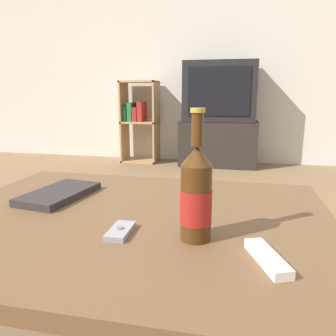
% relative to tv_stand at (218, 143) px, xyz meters
% --- Properties ---
extents(back_wall, '(8.00, 0.05, 2.60)m').
position_rel_tv_stand_xyz_m(back_wall, '(-0.08, 0.26, 1.05)').
color(back_wall, beige).
rests_on(back_wall, ground_plane).
extents(coffee_table, '(1.12, 0.86, 0.44)m').
position_rel_tv_stand_xyz_m(coffee_table, '(-0.08, -2.76, 0.14)').
color(coffee_table, brown).
rests_on(coffee_table, ground_plane).
extents(tv_stand, '(0.83, 0.37, 0.49)m').
position_rel_tv_stand_xyz_m(tv_stand, '(0.00, 0.00, 0.00)').
color(tv_stand, '#28231E').
rests_on(tv_stand, ground_plane).
extents(television, '(0.75, 0.40, 0.62)m').
position_rel_tv_stand_xyz_m(television, '(0.00, -0.00, 0.56)').
color(television, black).
rests_on(television, tv_stand).
extents(bookshelf, '(0.41, 0.30, 0.92)m').
position_rel_tv_stand_xyz_m(bookshelf, '(-0.92, 0.05, 0.25)').
color(bookshelf, tan).
rests_on(bookshelf, ground_plane).
extents(beer_bottle, '(0.07, 0.07, 0.31)m').
position_rel_tv_stand_xyz_m(beer_bottle, '(0.12, -2.88, 0.31)').
color(beer_bottle, '#47280F').
rests_on(beer_bottle, coffee_table).
extents(cell_phone, '(0.05, 0.11, 0.02)m').
position_rel_tv_stand_xyz_m(cell_phone, '(-0.07, -2.89, 0.20)').
color(cell_phone, gray).
rests_on(cell_phone, coffee_table).
extents(remote_control, '(0.09, 0.15, 0.02)m').
position_rel_tv_stand_xyz_m(remote_control, '(0.28, -2.96, 0.21)').
color(remote_control, white).
rests_on(remote_control, coffee_table).
extents(table_book, '(0.19, 0.29, 0.02)m').
position_rel_tv_stand_xyz_m(table_book, '(-0.37, -2.65, 0.21)').
color(table_book, '#2D2828').
rests_on(table_book, coffee_table).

